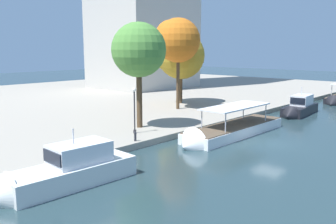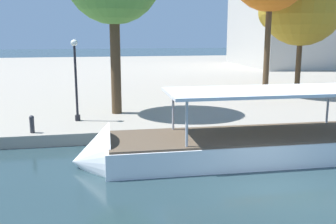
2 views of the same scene
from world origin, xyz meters
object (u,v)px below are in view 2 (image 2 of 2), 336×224
at_px(tree_3, 303,3).
at_px(lamp_post, 76,78).
at_px(mooring_bollard_0, 32,124).
at_px(tour_boat_2, 238,149).

bearing_deg(tree_3, lamp_post, -151.98).
bearing_deg(lamp_post, mooring_bollard_0, -131.90).
xyz_separation_m(mooring_bollard_0, tree_3, (18.97, 11.20, 6.17)).
relative_size(tour_boat_2, lamp_post, 3.42).
height_order(mooring_bollard_0, tree_3, tree_3).
distance_m(mooring_bollard_0, tree_3, 22.87).
bearing_deg(tree_3, tour_boat_2, -125.71).
relative_size(tour_boat_2, tree_3, 1.42).
bearing_deg(lamp_post, tour_boat_2, -41.37).
height_order(lamp_post, tree_3, tree_3).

